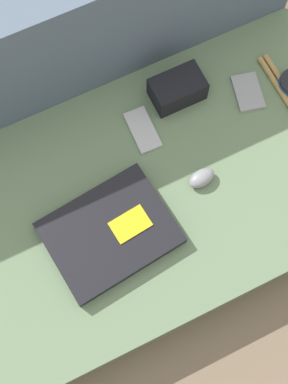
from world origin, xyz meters
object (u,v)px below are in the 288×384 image
at_px(laptop, 110,233).
at_px(computer_mouse, 202,178).
at_px(camera_pouch, 177,89).
at_px(phone_silver, 248,92).
at_px(phone_black, 143,130).

relative_size(laptop, computer_mouse, 4.21).
height_order(computer_mouse, camera_pouch, camera_pouch).
bearing_deg(computer_mouse, camera_pouch, 69.71).
bearing_deg(camera_pouch, phone_silver, -23.95).
distance_m(laptop, camera_pouch, 0.41).
relative_size(computer_mouse, phone_black, 0.61).
xyz_separation_m(computer_mouse, camera_pouch, (0.05, 0.24, 0.02)).
relative_size(computer_mouse, camera_pouch, 0.55).
relative_size(laptop, camera_pouch, 2.33).
distance_m(laptop, computer_mouse, 0.26).
distance_m(laptop, phone_black, 0.28).
bearing_deg(laptop, phone_silver, 15.21).
relative_size(laptop, phone_silver, 2.65).
xyz_separation_m(computer_mouse, phone_black, (-0.07, 0.18, -0.01)).
height_order(phone_silver, phone_black, phone_silver).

